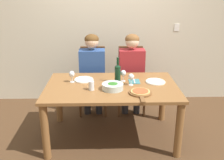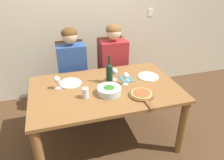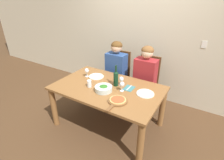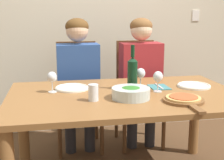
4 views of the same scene
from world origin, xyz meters
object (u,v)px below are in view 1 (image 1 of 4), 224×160
Objects in this scene: person_woman at (92,67)px; fork_on_napkin at (134,81)px; pizza_on_board at (140,93)px; wine_glass_left at (72,74)px; chair_right at (131,78)px; wine_glass_right at (131,77)px; wine_glass_centre at (123,74)px; broccoli_bowl at (113,86)px; dinner_plate_left at (84,80)px; chair_left at (93,78)px; person_man at (132,67)px; dinner_plate_right at (155,82)px; water_tumbler at (91,86)px; wine_bottle at (118,73)px.

fork_on_napkin is at bearing -45.68° from person_woman.
wine_glass_left is (-0.83, 0.40, 0.09)m from pizza_on_board.
wine_glass_right is (-0.08, -0.83, 0.29)m from chair_right.
person_woman is at bearing 127.10° from wine_glass_centre.
wine_glass_left reaches higher than broccoli_bowl.
fork_on_napkin is at bearing -6.13° from dinner_plate_left.
person_woman is (0.00, -0.12, 0.21)m from chair_left.
person_man is 0.99m from pizza_on_board.
chair_left is at bearing 139.07° from dinner_plate_right.
wine_glass_right reaches higher than water_tumbler.
dinner_plate_left is 0.64m from wine_glass_right.
wine_bottle is 0.09m from wine_glass_centre.
wine_glass_centre is at bearing 28.59° from wine_bottle.
wine_glass_right is (0.75, -0.12, 0.00)m from wine_glass_left.
dinner_plate_left is 1.68× the size of wine_glass_left.
person_woman is 1.04m from dinner_plate_right.
chair_left is at bearing 71.72° from wine_glass_left.
dinner_plate_left is (-0.37, 0.33, -0.03)m from broccoli_bowl.
dinner_plate_right is 2.32× the size of water_tumbler.
dinner_plate_right is (0.56, 0.23, -0.03)m from broccoli_bowl.
dinner_plate_right reaches higher than fork_on_napkin.
person_man is 3.73× the size of wine_bottle.
broccoli_bowl is 0.50m from dinner_plate_left.
person_woman is at bearing 144.00° from dinner_plate_right.
wine_glass_left is 1.38× the size of water_tumbler.
wine_glass_right reaches higher than fork_on_napkin.
wine_glass_left is 0.76m from wine_glass_right.
dinner_plate_right is at bearing -6.38° from wine_glass_centre.
broccoli_bowl is 0.28m from wine_glass_right.
chair_left is 1.13m from dinner_plate_right.
chair_right is 3.99× the size of dinner_plate_right.
wine_bottle is at bearing -174.19° from fork_on_napkin.
dinner_plate_left is at bearing 174.23° from wine_glass_centre.
chair_right is at bearing 84.76° from wine_glass_right.
wine_bottle is at bearing 147.97° from wine_glass_right.
person_man is 0.66m from wine_bottle.
person_man reaches higher than wine_glass_right.
wine_glass_centre is at bearing 172.60° from fork_on_napkin.
water_tumbler is (-0.49, -0.15, -0.05)m from wine_glass_right.
wine_bottle is at bearing -59.78° from person_woman.
dinner_plate_left is 0.83m from pizza_on_board.
chair_right is at bearing 90.36° from pizza_on_board.
fork_on_napkin is (0.29, 0.26, -0.03)m from broccoli_bowl.
chair_right is at bearing 108.88° from dinner_plate_right.
pizza_on_board is at bearing -89.60° from person_man.
dinner_plate_right is at bearing -36.00° from person_woman.
pizza_on_board reaches higher than fork_on_napkin.
dinner_plate_right is 1.08m from wine_glass_left.
chair_left is 0.80m from wine_glass_left.
wine_glass_left is 0.81m from fork_on_napkin.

